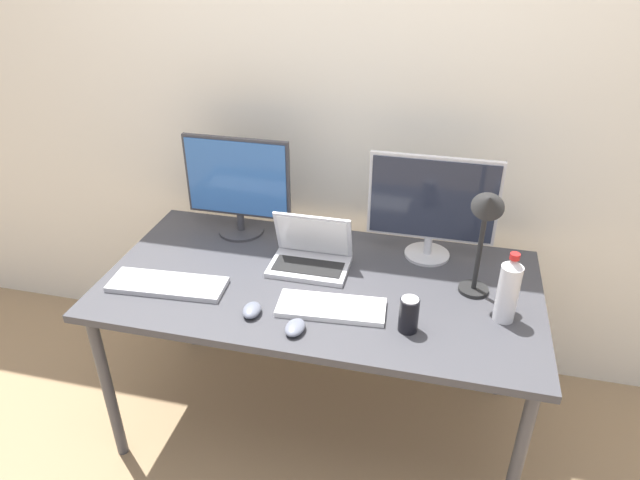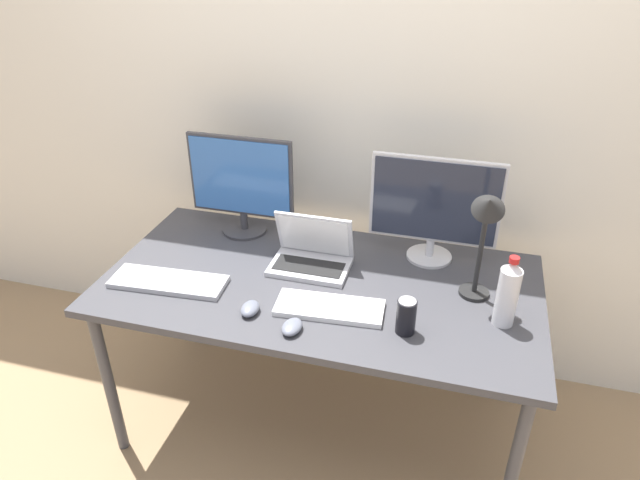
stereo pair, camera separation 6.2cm
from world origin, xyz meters
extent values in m
plane|color=#9E7F5B|center=(0.00, 0.00, 0.00)|extent=(16.00, 16.00, 0.00)
cube|color=silver|center=(0.00, 0.59, 1.30)|extent=(7.00, 0.08, 2.60)
cylinder|color=#424247|center=(-0.76, -0.36, 0.35)|extent=(0.04, 0.04, 0.71)
cylinder|color=#424247|center=(0.76, -0.36, 0.35)|extent=(0.04, 0.04, 0.71)
cylinder|color=#424247|center=(-0.76, 0.36, 0.35)|extent=(0.04, 0.04, 0.71)
cylinder|color=#424247|center=(0.76, 0.36, 0.35)|extent=(0.04, 0.04, 0.71)
cube|color=#3D3D42|center=(0.00, 0.00, 0.72)|extent=(1.64, 0.84, 0.03)
cylinder|color=#38383D|center=(-0.43, 0.30, 0.75)|extent=(0.20, 0.20, 0.01)
cylinder|color=#38383D|center=(-0.43, 0.30, 0.79)|extent=(0.03, 0.03, 0.07)
cube|color=#38383D|center=(-0.43, 0.30, 1.00)|extent=(0.45, 0.02, 0.35)
cube|color=#3366B2|center=(-0.43, 0.28, 1.00)|extent=(0.43, 0.01, 0.32)
cylinder|color=silver|center=(0.38, 0.28, 0.75)|extent=(0.18, 0.18, 0.01)
cylinder|color=silver|center=(0.38, 0.28, 0.79)|extent=(0.03, 0.03, 0.07)
cube|color=silver|center=(0.38, 0.28, 1.00)|extent=(0.50, 0.02, 0.35)
cube|color=#232838|center=(0.38, 0.27, 1.00)|extent=(0.48, 0.01, 0.32)
cube|color=silver|center=(-0.06, 0.07, 0.75)|extent=(0.31, 0.20, 0.02)
cube|color=black|center=(-0.06, 0.06, 0.76)|extent=(0.27, 0.11, 0.00)
cube|color=silver|center=(-0.06, 0.14, 0.86)|extent=(0.31, 0.07, 0.20)
cube|color=white|center=(-0.06, 0.14, 0.85)|extent=(0.28, 0.06, 0.18)
cube|color=#B2B2B7|center=(-0.54, -0.17, 0.75)|extent=(0.44, 0.18, 0.02)
cube|color=white|center=(0.08, -0.17, 0.75)|extent=(0.39, 0.18, 0.02)
ellipsoid|color=slate|center=(-0.01, -0.31, 0.76)|extent=(0.07, 0.10, 0.03)
ellipsoid|color=slate|center=(-0.18, -0.26, 0.76)|extent=(0.07, 0.09, 0.04)
cylinder|color=silver|center=(0.67, -0.08, 0.85)|extent=(0.07, 0.07, 0.21)
cone|color=silver|center=(0.67, -0.08, 0.97)|extent=(0.07, 0.07, 0.03)
cylinder|color=red|center=(0.67, -0.08, 0.99)|extent=(0.03, 0.03, 0.02)
cylinder|color=black|center=(0.35, -0.21, 0.80)|extent=(0.07, 0.07, 0.12)
cylinder|color=silver|center=(0.35, -0.21, 0.86)|extent=(0.06, 0.06, 0.00)
cylinder|color=black|center=(0.57, 0.07, 0.75)|extent=(0.11, 0.11, 0.01)
cylinder|color=black|center=(0.57, 0.07, 0.93)|extent=(0.02, 0.02, 0.35)
cone|color=black|center=(0.57, 0.01, 1.13)|extent=(0.11, 0.12, 0.11)
camera|label=1|loc=(0.42, -1.75, 1.95)|focal=32.00mm
camera|label=2|loc=(0.48, -1.73, 1.95)|focal=32.00mm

